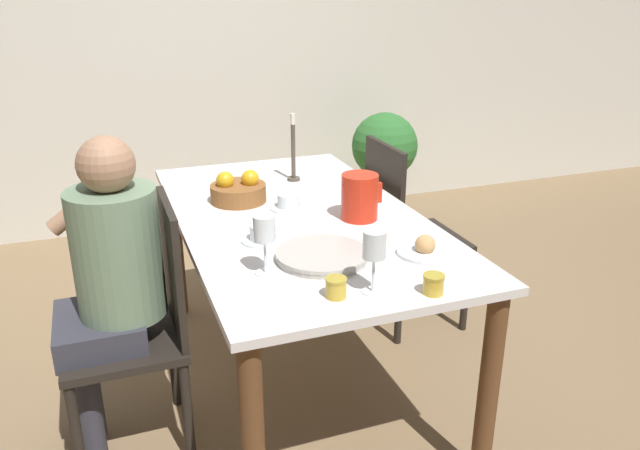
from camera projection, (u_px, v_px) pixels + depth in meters
name	position (u px, v px, depth m)	size (l,w,h in m)	color
ground_plane	(300.00, 378.00, 2.79)	(20.00, 20.00, 0.00)	#7F6647
wall_back	(196.00, 38.00, 4.21)	(10.00, 0.06, 2.60)	beige
dining_table	(298.00, 239.00, 2.54)	(0.93, 1.70, 0.78)	silver
chair_person_side	(143.00, 323.00, 2.24)	(0.42, 0.42, 0.95)	black
chair_opposite	(404.00, 231.00, 3.07)	(0.42, 0.42, 0.95)	black
person_seated	(109.00, 274.00, 2.15)	(0.39, 0.41, 1.19)	#33333D
red_pitcher	(360.00, 197.00, 2.43)	(0.17, 0.14, 0.18)	red
wine_glass_water	(264.00, 231.00, 1.95)	(0.07, 0.07, 0.20)	white
wine_glass_juice	(373.00, 248.00, 1.82)	(0.07, 0.07, 0.20)	white
teacup_near_person	(262.00, 234.00, 2.24)	(0.15, 0.15, 0.06)	silver
teacup_across	(289.00, 202.00, 2.57)	(0.15, 0.15, 0.06)	silver
serving_tray	(322.00, 256.00, 2.09)	(0.31, 0.31, 0.03)	#B7B2A8
bread_plate	(425.00, 249.00, 2.14)	(0.19, 0.19, 0.07)	silver
jam_jar_amber	(336.00, 287.00, 1.84)	(0.07, 0.07, 0.06)	gold
jam_jar_red	(433.00, 283.00, 1.86)	(0.07, 0.07, 0.06)	gold
fruit_bowl	(238.00, 191.00, 2.64)	(0.24, 0.24, 0.13)	brown
candlestick_tall	(293.00, 155.00, 2.90)	(0.06, 0.06, 0.32)	#4C4238
potted_plant	(384.00, 154.00, 4.44)	(0.47, 0.47, 0.80)	#4C4742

